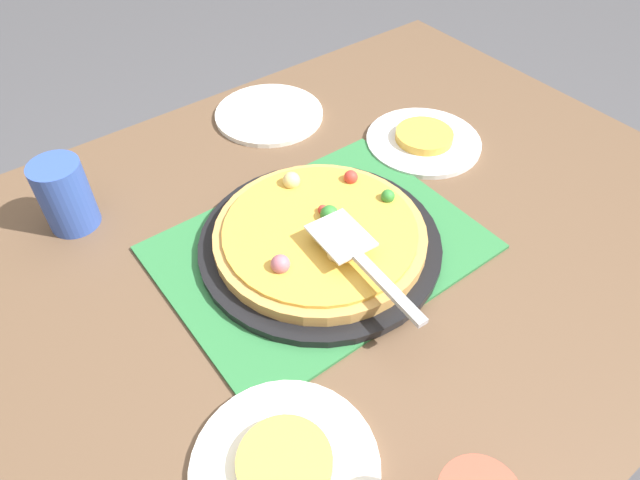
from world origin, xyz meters
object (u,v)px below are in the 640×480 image
at_px(pizza, 320,233).
at_px(served_slice_right, 424,136).
at_px(served_slice_left, 285,463).
at_px(plate_near_left, 285,467).
at_px(plate_far_right, 423,141).
at_px(pizza_pan, 320,243).
at_px(pizza_server, 359,257).
at_px(plate_side, 269,114).
at_px(cup_near, 65,195).

relative_size(pizza, served_slice_right, 3.00).
relative_size(pizza, served_slice_left, 3.00).
bearing_deg(plate_near_left, plate_far_right, 32.00).
relative_size(pizza_pan, pizza_server, 1.64).
height_order(pizza_pan, served_slice_left, served_slice_left).
bearing_deg(pizza_pan, plate_side, 68.42).
xyz_separation_m(pizza_pan, pizza_server, (-0.01, -0.10, 0.06)).
distance_m(pizza_pan, cup_near, 0.41).
height_order(plate_near_left, plate_side, same).
relative_size(pizza, plate_far_right, 1.50).
distance_m(plate_far_right, served_slice_left, 0.67).
height_order(pizza, plate_near_left, pizza).
distance_m(plate_near_left, pizza_server, 0.29).
xyz_separation_m(plate_near_left, pizza_server, (0.24, 0.16, 0.06)).
xyz_separation_m(pizza_pan, served_slice_right, (0.33, 0.10, 0.01)).
relative_size(served_slice_right, cup_near, 0.92).
bearing_deg(plate_side, plate_near_left, -122.08).
relative_size(plate_side, served_slice_left, 2.00).
relative_size(plate_side, cup_near, 1.83).
distance_m(pizza_pan, pizza, 0.02).
bearing_deg(pizza_server, plate_far_right, 30.93).
height_order(plate_far_right, pizza_server, pizza_server).
height_order(plate_near_left, served_slice_right, served_slice_right).
distance_m(plate_side, cup_near, 0.44).
bearing_deg(pizza_server, plate_side, 72.02).
bearing_deg(cup_near, plate_far_right, -17.15).
relative_size(plate_side, served_slice_right, 2.00).
height_order(pizza_pan, plate_near_left, pizza_pan).
height_order(served_slice_left, served_slice_right, same).
bearing_deg(served_slice_left, pizza, 46.29).
distance_m(pizza, plate_side, 0.39).
bearing_deg(pizza_pan, pizza, 40.85).
xyz_separation_m(pizza, plate_near_left, (-0.24, -0.25, -0.03)).
bearing_deg(cup_near, pizza_server, -54.28).
distance_m(pizza_pan, plate_side, 0.39).
bearing_deg(served_slice_left, cup_near, 94.55).
distance_m(pizza, served_slice_left, 0.35).
distance_m(plate_far_right, served_slice_right, 0.01).
bearing_deg(pizza, pizza_pan, -139.15).
relative_size(plate_near_left, pizza_server, 0.95).
distance_m(served_slice_right, cup_near, 0.64).
xyz_separation_m(plate_far_right, plate_side, (-0.19, 0.26, 0.00)).
relative_size(plate_far_right, served_slice_left, 2.00).
bearing_deg(plate_side, pizza_server, -107.98).
xyz_separation_m(plate_near_left, served_slice_right, (0.57, 0.36, 0.01)).
relative_size(pizza_pan, served_slice_right, 3.45).
height_order(pizza, cup_near, cup_near).
distance_m(pizza_pan, served_slice_right, 0.34).
xyz_separation_m(plate_far_right, served_slice_left, (-0.57, -0.36, 0.01)).
bearing_deg(pizza_pan, plate_far_right, 17.37).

